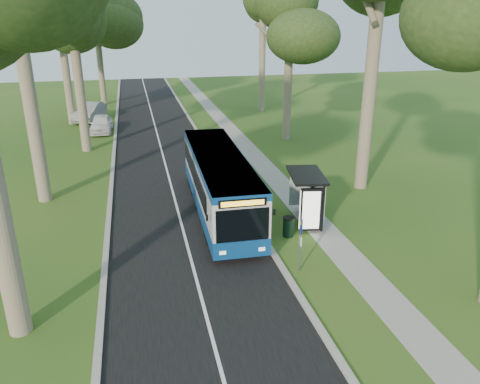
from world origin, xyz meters
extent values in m
plane|color=#2C551A|center=(0.00, 0.00, 0.00)|extent=(120.00, 120.00, 0.00)
cube|color=black|center=(-3.50, 10.00, 0.01)|extent=(7.00, 100.00, 0.02)
cube|color=#9E9B93|center=(0.00, 10.00, 0.06)|extent=(0.25, 100.00, 0.12)
cube|color=#9E9B93|center=(-7.00, 10.00, 0.06)|extent=(0.25, 100.00, 0.12)
cube|color=white|center=(-3.50, 10.00, 0.02)|extent=(0.12, 100.00, 0.00)
cube|color=gray|center=(3.00, 10.00, 0.01)|extent=(1.50, 100.00, 0.02)
cube|color=silver|center=(-1.36, 4.26, 1.70)|extent=(2.66, 11.53, 2.73)
cube|color=navy|center=(-1.36, 4.26, 0.72)|extent=(2.69, 11.56, 0.77)
cube|color=navy|center=(-1.36, 4.26, 2.91)|extent=(2.69, 11.56, 0.31)
cube|color=black|center=(-1.36, -1.50, 1.82)|extent=(2.15, 0.10, 1.39)
cube|color=yellow|center=(-1.36, -1.53, 2.77)|extent=(1.72, 0.06, 0.21)
cube|color=black|center=(-1.36, -1.43, 0.48)|extent=(2.30, 0.17, 0.29)
cylinder|color=black|center=(-2.44, 0.72, 0.50)|extent=(0.29, 1.00, 0.99)
cylinder|color=black|center=(-0.29, 0.72, 0.50)|extent=(0.29, 1.00, 0.99)
cylinder|color=black|center=(-2.44, 7.61, 0.50)|extent=(0.29, 1.00, 0.99)
cylinder|color=black|center=(-0.29, 7.61, 0.50)|extent=(0.29, 1.00, 0.99)
cylinder|color=gray|center=(0.62, -2.41, 1.15)|extent=(0.07, 0.07, 2.30)
cube|color=navy|center=(0.62, -2.41, 1.98)|extent=(0.09, 0.32, 0.57)
cylinder|color=yellow|center=(0.59, -2.41, 2.12)|extent=(0.04, 0.20, 0.20)
cube|color=white|center=(0.62, -2.41, 1.33)|extent=(0.09, 0.28, 0.37)
cube|color=black|center=(3.10, 0.86, 1.19)|extent=(0.11, 0.11, 2.38)
cube|color=black|center=(3.10, 3.29, 1.19)|extent=(0.11, 0.11, 2.38)
cube|color=black|center=(2.51, 2.08, 2.44)|extent=(2.03, 3.12, 0.11)
cube|color=silver|center=(3.17, 2.08, 1.28)|extent=(0.44, 2.40, 1.90)
cube|color=black|center=(2.51, 0.74, 1.19)|extent=(1.01, 0.32, 2.09)
cube|color=white|center=(2.51, 0.66, 1.19)|extent=(0.80, 0.15, 1.86)
cube|color=black|center=(2.79, 2.36, 0.43)|extent=(0.64, 1.75, 0.06)
cylinder|color=black|center=(1.20, 0.68, 0.45)|extent=(0.50, 0.50, 0.90)
cylinder|color=black|center=(1.20, 0.68, 0.92)|extent=(0.54, 0.54, 0.05)
imported|color=white|center=(-8.15, 23.85, 0.74)|extent=(1.92, 4.42, 1.49)
imported|color=#9FA2A7|center=(-9.45, 29.00, 0.84)|extent=(3.14, 5.42, 1.69)
cylinder|color=#7A6B56|center=(-10.50, 8.00, 6.35)|extent=(0.72, 0.72, 12.71)
cylinder|color=#7A6B56|center=(-9.00, 18.00, 5.77)|extent=(0.69, 0.69, 11.55)
cylinder|color=#7A6B56|center=(-11.00, 28.00, 5.66)|extent=(0.68, 0.68, 11.32)
cylinder|color=#7A6B56|center=(-8.50, 38.00, 5.16)|extent=(0.65, 0.65, 10.32)
ellipsoid|color=#253F18|center=(-8.50, 38.00, 10.62)|extent=(5.20, 5.20, 7.08)
cylinder|color=#7A6B56|center=(7.50, 6.00, 6.41)|extent=(0.73, 0.73, 12.82)
cylinder|color=#7A6B56|center=(6.80, 18.00, 5.11)|extent=(0.65, 0.65, 10.22)
ellipsoid|color=#253F18|center=(6.80, 18.00, 10.51)|extent=(5.20, 5.20, 7.01)
cylinder|color=#7A6B56|center=(8.00, 30.00, 5.14)|extent=(0.65, 0.65, 10.28)
ellipsoid|color=#253F18|center=(8.00, 30.00, 10.57)|extent=(5.20, 5.20, 7.05)
camera|label=1|loc=(-5.39, -17.91, 9.66)|focal=35.00mm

